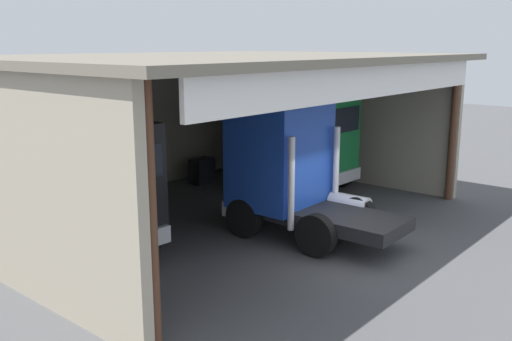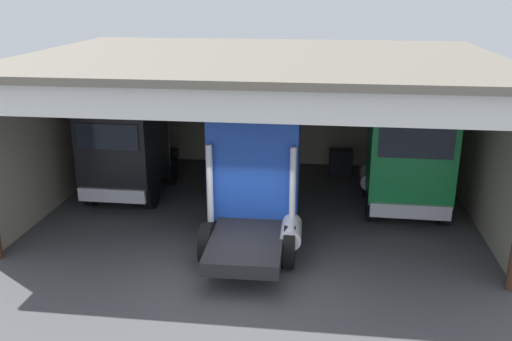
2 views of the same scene
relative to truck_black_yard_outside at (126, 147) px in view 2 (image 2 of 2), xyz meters
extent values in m
plane|color=#4C4C4F|center=(4.68, -5.01, -1.87)|extent=(80.00, 80.00, 0.00)
cube|color=#9E937F|center=(4.68, 4.88, 0.58)|extent=(13.93, 0.24, 4.91)
cube|color=#9E937F|center=(-2.29, -0.06, 0.58)|extent=(0.24, 9.89, 4.91)
cube|color=#9E937F|center=(11.64, -0.06, 0.58)|extent=(0.24, 9.89, 4.91)
cube|color=#6E6759|center=(4.68, -0.36, 3.14)|extent=(14.53, 10.49, 0.20)
cube|color=white|center=(4.68, -5.24, 2.69)|extent=(12.54, 0.12, 0.90)
cube|color=black|center=(0.02, -0.26, 0.29)|extent=(2.38, 2.61, 2.72)
cube|color=black|center=(0.01, -1.58, 0.77)|extent=(2.01, 0.08, 0.82)
cube|color=silver|center=(0.01, -1.61, -1.17)|extent=(2.24, 0.18, 0.44)
cube|color=#232326|center=(0.03, 1.61, -1.14)|extent=(1.80, 3.43, 0.36)
cylinder|color=silver|center=(1.09, 1.17, 0.01)|extent=(0.18, 0.18, 2.66)
cylinder|color=silver|center=(-1.03, 1.19, 0.01)|extent=(0.18, 0.18, 2.66)
cylinder|color=silver|center=(-1.03, 1.32, -1.02)|extent=(0.57, 1.20, 0.56)
cylinder|color=black|center=(1.04, -0.79, -1.32)|extent=(0.31, 1.11, 1.11)
cylinder|color=black|center=(-1.02, -0.78, -1.32)|extent=(0.31, 1.11, 1.11)
cylinder|color=black|center=(1.06, 1.61, -1.32)|extent=(0.31, 1.11, 1.11)
cylinder|color=black|center=(-1.00, 1.62, -1.32)|extent=(0.31, 1.11, 1.11)
cube|color=#1E47B7|center=(4.77, -2.37, 0.41)|extent=(2.56, 2.20, 2.93)
cube|color=black|center=(4.74, -1.27, 0.93)|extent=(2.14, 0.11, 0.88)
cube|color=silver|center=(4.74, -1.24, -1.15)|extent=(2.39, 0.21, 0.44)
cube|color=#232326|center=(4.81, -4.37, -1.12)|extent=(1.97, 3.69, 0.36)
cylinder|color=silver|center=(3.66, -3.61, -0.04)|extent=(0.18, 0.18, 2.52)
cylinder|color=silver|center=(5.93, -3.56, -0.04)|extent=(0.18, 0.18, 2.52)
cylinder|color=silver|center=(5.94, -4.05, -1.00)|extent=(0.59, 1.21, 0.56)
cylinder|color=black|center=(3.65, -1.96, -1.30)|extent=(0.33, 1.14, 1.14)
cylinder|color=black|center=(5.86, -1.91, -1.30)|extent=(0.33, 1.14, 1.14)
cylinder|color=black|center=(3.71, -4.40, -1.30)|extent=(0.33, 1.14, 1.14)
cylinder|color=black|center=(5.92, -4.35, -1.30)|extent=(0.33, 1.14, 1.14)
cube|color=#197F3D|center=(9.40, -0.52, 0.37)|extent=(2.56, 2.20, 2.97)
cube|color=black|center=(9.38, -1.62, 0.89)|extent=(2.14, 0.09, 0.89)
cube|color=silver|center=(9.38, -1.65, -1.22)|extent=(2.40, 0.20, 0.44)
cube|color=#232326|center=(9.43, 1.20, -1.19)|extent=(1.94, 3.17, 0.36)
cylinder|color=silver|center=(10.55, 0.69, -0.12)|extent=(0.18, 0.18, 2.50)
cylinder|color=silver|center=(8.28, 0.72, -0.12)|extent=(0.18, 0.18, 2.50)
cylinder|color=silver|center=(8.29, 0.92, -1.07)|extent=(0.58, 1.21, 0.56)
cylinder|color=black|center=(10.50, -0.97, -1.37)|extent=(0.32, 1.01, 1.00)
cylinder|color=black|center=(8.28, -0.94, -1.37)|extent=(0.32, 1.01, 1.00)
cylinder|color=black|center=(10.54, 1.18, -1.37)|extent=(0.32, 1.01, 1.00)
cylinder|color=black|center=(8.31, 1.22, -1.37)|extent=(0.32, 1.01, 1.00)
cylinder|color=#197233|center=(7.49, 3.84, -1.44)|extent=(0.58, 0.58, 0.87)
cube|color=black|center=(7.41, 3.59, -1.37)|extent=(0.90, 0.60, 1.00)
camera|label=1|loc=(-7.91, -12.19, 3.55)|focal=39.61mm
camera|label=2|loc=(6.68, -17.53, 5.20)|focal=38.81mm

